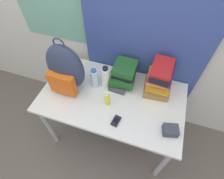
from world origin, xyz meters
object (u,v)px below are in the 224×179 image
object	(u,v)px
book_stack_center	(160,79)
water_bottle	(94,78)
backpack	(65,69)
book_stack_left	(124,74)
sunscreen_bottle	(107,99)
sports_bottle	(106,77)
cell_phone	(116,121)
sunglasses_case	(117,90)
camera_pouch	(170,130)

from	to	relation	value
book_stack_center	water_bottle	xyz separation A→B (m)	(-0.54, -0.14, -0.04)
backpack	book_stack_left	bearing A→B (deg)	26.63
backpack	book_stack_center	xyz separation A→B (m)	(0.76, 0.22, -0.08)
water_bottle	sunscreen_bottle	size ratio (longest dim) A/B	1.31
book_stack_center	sunscreen_bottle	world-z (taller)	book_stack_center
backpack	sports_bottle	distance (m)	0.35
cell_phone	sunscreen_bottle	bearing A→B (deg)	131.48
book_stack_left	book_stack_center	world-z (taller)	book_stack_center
sunscreen_bottle	sunglasses_case	size ratio (longest dim) A/B	1.04
book_stack_left	sports_bottle	size ratio (longest dim) A/B	1.22
backpack	sports_bottle	bearing A→B (deg)	20.20
backpack	camera_pouch	world-z (taller)	backpack
book_stack_center	cell_phone	world-z (taller)	book_stack_center
sports_bottle	sunglasses_case	xyz separation A→B (m)	(0.12, -0.03, -0.09)
cell_phone	book_stack_left	bearing A→B (deg)	98.07
book_stack_left	sunscreen_bottle	distance (m)	0.30
water_bottle	cell_phone	bearing A→B (deg)	-44.66
book_stack_center	sunglasses_case	xyz separation A→B (m)	(-0.33, -0.14, -0.12)
book_stack_left	camera_pouch	size ratio (longest dim) A/B	2.21
cell_phone	camera_pouch	size ratio (longest dim) A/B	0.79
book_stack_left	water_bottle	distance (m)	0.27
water_bottle	sunglasses_case	bearing A→B (deg)	0.82
water_bottle	book_stack_center	bearing A→B (deg)	14.37
book_stack_center	sunscreen_bottle	xyz separation A→B (m)	(-0.37, -0.29, -0.07)
book_stack_left	book_stack_center	distance (m)	0.31
cell_phone	camera_pouch	distance (m)	0.42
backpack	camera_pouch	size ratio (longest dim) A/B	4.07
sports_bottle	book_stack_center	bearing A→B (deg)	13.33
book_stack_center	sunglasses_case	bearing A→B (deg)	-157.80
water_bottle	sunglasses_case	world-z (taller)	water_bottle
water_bottle	sunglasses_case	xyz separation A→B (m)	(0.21, 0.00, -0.08)
sunscreen_bottle	camera_pouch	distance (m)	0.55
backpack	sports_bottle	xyz separation A→B (m)	(0.31, 0.11, -0.11)
backpack	cell_phone	xyz separation A→B (m)	(0.51, -0.21, -0.21)
camera_pouch	book_stack_center	bearing A→B (deg)	113.27
book_stack_left	cell_phone	distance (m)	0.45
sunglasses_case	camera_pouch	size ratio (longest dim) A/B	1.20
sunscreen_bottle	camera_pouch	size ratio (longest dim) A/B	1.24
book_stack_left	camera_pouch	xyz separation A→B (m)	(0.48, -0.39, -0.06)
water_bottle	sunscreen_bottle	xyz separation A→B (m)	(0.17, -0.15, -0.02)
sports_bottle	sunglasses_case	size ratio (longest dim) A/B	1.51
book_stack_left	camera_pouch	world-z (taller)	book_stack_left
cell_phone	camera_pouch	xyz separation A→B (m)	(0.42, 0.04, 0.02)
sunglasses_case	camera_pouch	xyz separation A→B (m)	(0.50, -0.25, 0.02)
sunscreen_bottle	book_stack_left	bearing A→B (deg)	78.84
book_stack_center	water_bottle	distance (m)	0.56
sunglasses_case	backpack	bearing A→B (deg)	-168.83
sunscreen_bottle	cell_phone	xyz separation A→B (m)	(0.12, -0.14, -0.07)
book_stack_center	cell_phone	xyz separation A→B (m)	(-0.25, -0.43, -0.13)
sports_bottle	backpack	bearing A→B (deg)	-159.80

